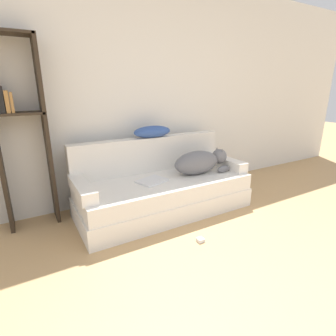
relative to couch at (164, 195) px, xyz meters
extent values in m
cube|color=silver|center=(0.10, 0.62, 1.15)|extent=(8.06, 0.06, 2.70)
cube|color=silver|center=(0.00, 0.00, -0.09)|extent=(1.98, 0.85, 0.22)
cube|color=silver|center=(0.00, -0.01, 0.11)|extent=(1.94, 0.81, 0.18)
cube|color=silver|center=(0.00, 0.36, 0.41)|extent=(1.94, 0.15, 0.42)
cube|color=silver|center=(-0.92, -0.01, 0.27)|extent=(0.15, 0.66, 0.12)
cube|color=silver|center=(0.92, -0.01, 0.27)|extent=(0.15, 0.66, 0.12)
ellipsoid|color=slate|center=(0.42, -0.05, 0.34)|extent=(0.60, 0.27, 0.28)
sphere|color=slate|center=(0.77, -0.05, 0.38)|extent=(0.18, 0.18, 0.18)
cone|color=slate|center=(0.77, -0.10, 0.45)|extent=(0.06, 0.06, 0.08)
cone|color=slate|center=(0.77, 0.00, 0.45)|extent=(0.06, 0.06, 0.08)
ellipsoid|color=slate|center=(0.74, -0.17, 0.25)|extent=(0.18, 0.07, 0.08)
cube|color=silver|center=(-0.17, -0.03, 0.21)|extent=(0.37, 0.32, 0.02)
ellipsoid|color=#335199|center=(0.03, 0.34, 0.69)|extent=(0.48, 0.22, 0.14)
cube|color=#2D2319|center=(-1.13, 0.44, 0.74)|extent=(0.04, 0.26, 1.88)
cube|color=#2D2319|center=(-1.35, 0.44, 1.67)|extent=(0.45, 0.26, 0.02)
cube|color=#2D2319|center=(-1.35, 0.44, 0.97)|extent=(0.45, 0.26, 0.02)
cube|color=black|center=(-1.46, 0.42, 1.10)|extent=(0.04, 0.20, 0.24)
cube|color=olive|center=(-1.42, 0.42, 1.08)|extent=(0.03, 0.20, 0.20)
cube|color=olive|center=(-1.38, 0.42, 1.07)|extent=(0.03, 0.20, 0.18)
cube|color=silver|center=(-0.03, -0.75, -0.18)|extent=(0.06, 0.06, 0.03)
camera|label=1|loc=(-1.38, -2.48, 1.21)|focal=28.00mm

